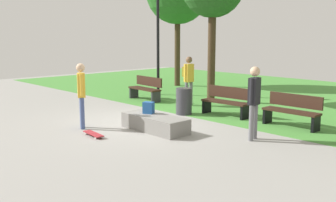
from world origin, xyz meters
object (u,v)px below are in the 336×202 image
at_px(park_bench_near_lamppost, 292,110).
at_px(trash_bin, 184,101).
at_px(backpack_on_ledge, 149,108).
at_px(skater_performing_trick, 81,90).
at_px(lamp_post, 158,25).
at_px(pedestrian_with_backpack, 188,76).
at_px(skater_watching, 254,97).
at_px(concrete_ledge, 155,123).
at_px(park_bench_far_left, 227,101).
at_px(skateboard_by_ledge, 93,134).
at_px(park_bench_center_lawn, 146,88).

bearing_deg(park_bench_near_lamppost, trash_bin, -164.17).
xyz_separation_m(backpack_on_ledge, skater_performing_trick, (-1.24, -1.34, 0.49)).
distance_m(lamp_post, pedestrian_with_backpack, 3.40).
xyz_separation_m(backpack_on_ledge, trash_bin, (-0.68, 2.08, -0.15)).
bearing_deg(park_bench_near_lamppost, lamp_post, 169.83).
bearing_deg(skater_watching, concrete_ledge, -154.18).
bearing_deg(lamp_post, park_bench_far_left, -16.04).
distance_m(skater_performing_trick, trash_bin, 3.52).
bearing_deg(lamp_post, park_bench_near_lamppost, -10.17).
height_order(skater_watching, trash_bin, skater_watching).
height_order(concrete_ledge, skateboard_by_ledge, concrete_ledge).
bearing_deg(park_bench_far_left, skater_watching, -38.72).
height_order(backpack_on_ledge, pedestrian_with_backpack, pedestrian_with_backpack).
bearing_deg(lamp_post, concrete_ledge, -42.58).
bearing_deg(skater_performing_trick, backpack_on_ledge, 47.10).
bearing_deg(park_bench_center_lawn, pedestrian_with_backpack, 10.76).
bearing_deg(park_bench_near_lamppost, skater_performing_trick, -131.64).
relative_size(concrete_ledge, park_bench_center_lawn, 1.22).
relative_size(skateboard_by_ledge, park_bench_near_lamppost, 0.51).
bearing_deg(concrete_ledge, skater_watching, 25.82).
bearing_deg(skater_watching, lamp_post, 155.62).
distance_m(trash_bin, pedestrian_with_backpack, 1.76).
bearing_deg(skater_watching, skater_performing_trick, -148.52).
xyz_separation_m(skater_performing_trick, pedestrian_with_backpack, (-0.47, 4.69, 0.01)).
height_order(concrete_ledge, backpack_on_ledge, backpack_on_ledge).
xyz_separation_m(backpack_on_ledge, park_bench_center_lawn, (-3.66, 2.98, -0.09)).
xyz_separation_m(concrete_ledge, backpack_on_ledge, (-0.34, 0.07, 0.37)).
bearing_deg(pedestrian_with_backpack, backpack_on_ledge, -62.92).
bearing_deg(skater_watching, park_bench_near_lamppost, 91.74).
height_order(backpack_on_ledge, skater_performing_trick, skater_performing_trick).
bearing_deg(skateboard_by_ledge, pedestrian_with_backpack, 106.05).
distance_m(skateboard_by_ledge, park_bench_near_lamppost, 5.48).
distance_m(skateboard_by_ledge, lamp_post, 7.73).
height_order(skater_performing_trick, park_bench_near_lamppost, skater_performing_trick).
height_order(skater_performing_trick, lamp_post, lamp_post).
bearing_deg(concrete_ledge, park_bench_center_lawn, 142.68).
distance_m(park_bench_far_left, lamp_post, 5.57).
bearing_deg(trash_bin, pedestrian_with_backpack, 129.01).
height_order(backpack_on_ledge, trash_bin, trash_bin).
relative_size(park_bench_center_lawn, pedestrian_with_backpack, 0.92).
bearing_deg(skater_performing_trick, park_bench_center_lawn, 119.25).
relative_size(skateboard_by_ledge, park_bench_center_lawn, 0.50).
relative_size(park_bench_far_left, park_bench_center_lawn, 1.00).
height_order(lamp_post, trash_bin, lamp_post).
relative_size(park_bench_center_lawn, trash_bin, 1.91).
bearing_deg(park_bench_near_lamppost, backpack_on_ledge, -131.07).
distance_m(backpack_on_ledge, park_bench_center_lawn, 4.73).
height_order(skater_performing_trick, park_bench_center_lawn, skater_performing_trick).
relative_size(skater_watching, park_bench_near_lamppost, 1.13).
xyz_separation_m(skater_performing_trick, park_bench_near_lamppost, (3.87, 4.36, -0.58)).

